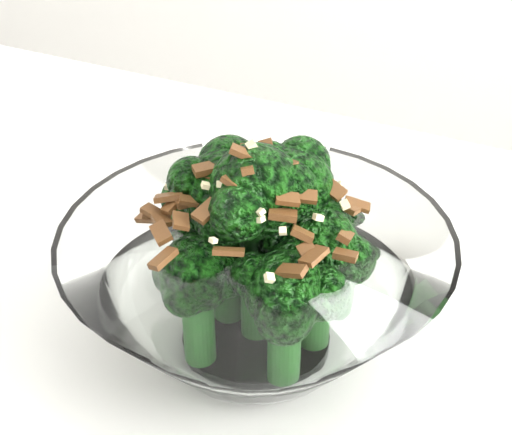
# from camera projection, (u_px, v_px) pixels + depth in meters

# --- Properties ---
(broccoli_dish) EXTENTS (0.21, 0.21, 0.13)m
(broccoli_dish) POSITION_uv_depth(u_px,v_px,m) (258.00, 276.00, 0.43)
(broccoli_dish) COLOR white
(broccoli_dish) RESTS_ON table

